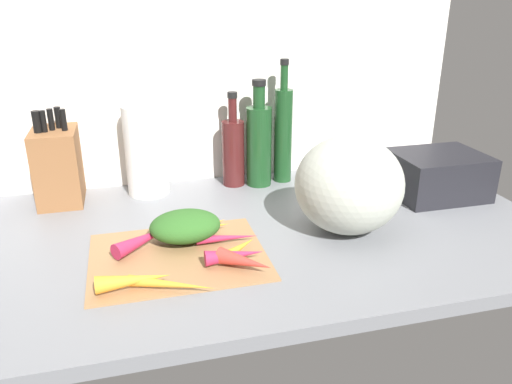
% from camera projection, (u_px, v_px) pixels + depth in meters
% --- Properties ---
extents(ground_plane, '(1.70, 0.80, 0.03)m').
position_uv_depth(ground_plane, '(199.00, 239.00, 1.18)').
color(ground_plane, slate).
extents(wall_back, '(1.70, 0.03, 0.60)m').
position_uv_depth(wall_back, '(173.00, 79.00, 1.41)').
color(wall_back, silver).
rests_on(wall_back, ground_plane).
extents(cutting_board, '(0.37, 0.30, 0.01)m').
position_uv_depth(cutting_board, '(178.00, 256.00, 1.07)').
color(cutting_board, '#997047').
rests_on(cutting_board, ground_plane).
extents(carrot_0, '(0.16, 0.09, 0.02)m').
position_uv_depth(carrot_0, '(171.00, 284.00, 0.94)').
color(carrot_0, orange).
rests_on(carrot_0, cutting_board).
extents(carrot_1, '(0.12, 0.04, 0.03)m').
position_uv_depth(carrot_1, '(204.00, 228.00, 1.16)').
color(carrot_1, orange).
rests_on(carrot_1, cutting_board).
extents(carrot_2, '(0.14, 0.04, 0.02)m').
position_uv_depth(carrot_2, '(227.00, 238.00, 1.11)').
color(carrot_2, '#B2264C').
rests_on(carrot_2, cutting_board).
extents(carrot_3, '(0.14, 0.04, 0.03)m').
position_uv_depth(carrot_3, '(134.00, 280.00, 0.94)').
color(carrot_3, orange).
rests_on(carrot_3, cutting_board).
extents(carrot_4, '(0.12, 0.03, 0.03)m').
position_uv_depth(carrot_4, '(235.00, 255.00, 1.03)').
color(carrot_4, '#B2264C').
rests_on(carrot_4, cutting_board).
extents(carrot_5, '(0.09, 0.08, 0.02)m').
position_uv_depth(carrot_5, '(239.00, 248.00, 1.07)').
color(carrot_5, orange).
rests_on(carrot_5, cutting_board).
extents(carrot_6, '(0.11, 0.10, 0.04)m').
position_uv_depth(carrot_6, '(245.00, 261.00, 1.00)').
color(carrot_6, red).
rests_on(carrot_6, cutting_board).
extents(carrot_7, '(0.15, 0.12, 0.03)m').
position_uv_depth(carrot_7, '(145.00, 238.00, 1.10)').
color(carrot_7, '#B2264C').
rests_on(carrot_7, cutting_board).
extents(carrot_8, '(0.12, 0.07, 0.02)m').
position_uv_depth(carrot_8, '(204.00, 225.00, 1.17)').
color(carrot_8, orange).
rests_on(carrot_8, cutting_board).
extents(carrot_greens_pile, '(0.16, 0.12, 0.07)m').
position_uv_depth(carrot_greens_pile, '(185.00, 226.00, 1.12)').
color(carrot_greens_pile, '#2D6023').
rests_on(carrot_greens_pile, cutting_board).
extents(winter_squash, '(0.25, 0.25, 0.23)m').
position_uv_depth(winter_squash, '(349.00, 185.00, 1.15)').
color(winter_squash, '#B2B7A8').
rests_on(winter_squash, ground_plane).
extents(knife_block, '(0.11, 0.16, 0.25)m').
position_uv_depth(knife_block, '(58.00, 165.00, 1.32)').
color(knife_block, brown).
rests_on(knife_block, ground_plane).
extents(paper_towel_roll, '(0.11, 0.11, 0.25)m').
position_uv_depth(paper_towel_roll, '(146.00, 150.00, 1.37)').
color(paper_towel_roll, white).
rests_on(paper_towel_roll, ground_plane).
extents(bottle_0, '(0.06, 0.06, 0.27)m').
position_uv_depth(bottle_0, '(233.00, 151.00, 1.44)').
color(bottle_0, '#471919').
rests_on(bottle_0, ground_plane).
extents(bottle_1, '(0.07, 0.07, 0.30)m').
position_uv_depth(bottle_1, '(259.00, 143.00, 1.44)').
color(bottle_1, '#19421E').
rests_on(bottle_1, ground_plane).
extents(bottle_2, '(0.05, 0.05, 0.36)m').
position_uv_depth(bottle_2, '(283.00, 133.00, 1.46)').
color(bottle_2, '#19421E').
rests_on(bottle_2, ground_plane).
extents(dish_rack, '(0.24, 0.19, 0.12)m').
position_uv_depth(dish_rack, '(437.00, 175.00, 1.38)').
color(dish_rack, black).
rests_on(dish_rack, ground_plane).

